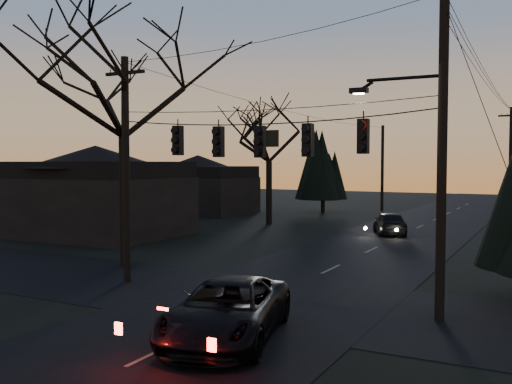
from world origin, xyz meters
The scene contains 14 objects.
main_road centered at (0.00, 20.00, 0.01)m, with size 8.00×120.00×0.02m, color black.
cross_road centered at (0.00, 10.00, 0.01)m, with size 60.00×7.00×0.02m, color black.
utility_pole_right centered at (5.50, 10.00, 0.00)m, with size 5.00×0.30×10.00m, color black, non-canonical shape.
utility_pole_left centered at (-6.00, 10.00, 0.00)m, with size 1.80×0.30×8.50m, color black, non-canonical shape.
utility_pole_far_r centered at (5.50, 38.00, 0.00)m, with size 1.80×0.30×8.50m, color black, non-canonical shape.
utility_pole_far_l centered at (-6.00, 46.00, 0.00)m, with size 0.30×0.30×8.00m, color black, non-canonical shape.
span_signal_assembly centered at (-0.24, 10.00, 5.29)m, with size 11.50×0.44×1.53m.
bare_tree_left centered at (-8.23, 12.48, 7.89)m, with size 9.96×9.96×11.29m.
bare_tree_dist centered at (-10.19, 30.56, 6.44)m, with size 6.82×6.82×9.22m.
evergreen_dist centered at (-10.37, 41.98, 3.87)m, with size 3.81×3.81×6.55m.
house_left_near centered at (-17.00, 20.00, 2.80)m, with size 10.00×8.00×5.60m.
house_left_far centered at (-20.00, 36.00, 2.60)m, with size 9.00×7.00×5.20m.
suv_near centered at (0.97, 5.69, 0.75)m, with size 2.50×5.41×1.50m, color black.
sedan_oncoming_a centered at (-0.80, 28.79, 0.73)m, with size 1.72×4.29×1.46m, color black.
Camera 1 is at (8.35, -6.74, 4.56)m, focal length 40.00 mm.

